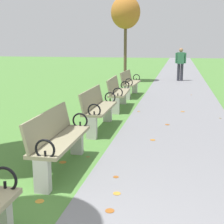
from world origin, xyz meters
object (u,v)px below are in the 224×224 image
Objects in this scene: park_bench_3 at (98,108)px; tree_3 at (126,13)px; pedestrian_walking at (181,63)px; park_bench_2 at (58,139)px; park_bench_4 at (118,92)px; park_bench_5 at (130,83)px.

tree_3 is at bearing 95.77° from park_bench_3.
tree_3 is 2.52× the size of pedestrian_walking.
park_bench_3 is 9.85m from pedestrian_walking.
pedestrian_walking is (1.77, 12.06, 0.44)m from park_bench_2.
park_bench_2 and park_bench_4 have the same top height.
park_bench_4 is 0.40× the size of tree_3.
park_bench_3 is at bearing -90.00° from park_bench_5.
park_bench_3 is 0.99× the size of park_bench_4.
park_bench_4 is at bearing -90.00° from park_bench_5.
park_bench_4 and park_bench_5 have the same top height.
pedestrian_walking reaches higher than park_bench_5.
park_bench_2 is at bearing -90.00° from park_bench_3.
park_bench_5 is 5.39m from pedestrian_walking.
park_bench_2 is 2.38m from park_bench_3.
park_bench_4 is (0.00, 2.32, 0.00)m from park_bench_3.
park_bench_4 is at bearing 90.00° from park_bench_3.
tree_3 reaches higher than park_bench_3.
park_bench_5 is 0.40× the size of tree_3.
tree_3 is (-0.91, 11.35, 2.79)m from park_bench_2.
tree_3 is (-0.91, 6.65, 2.79)m from park_bench_4.
park_bench_3 is at bearing 90.00° from park_bench_2.
pedestrian_walking is (1.77, 7.36, 0.44)m from park_bench_4.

